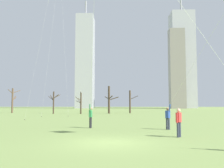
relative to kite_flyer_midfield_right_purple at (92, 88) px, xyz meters
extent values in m
plane|color=#7A934C|center=(1.46, -5.70, -3.04)|extent=(400.00, 400.00, 0.00)
cylinder|color=black|center=(-0.25, 2.01, -2.62)|extent=(0.14, 0.14, 0.85)
cylinder|color=black|center=(-0.29, 1.79, -2.62)|extent=(0.14, 0.14, 0.85)
cube|color=#338C4C|center=(-0.27, 1.90, -1.92)|extent=(0.25, 0.37, 0.54)
sphere|color=#9E7051|center=(-0.27, 1.90, -1.53)|extent=(0.22, 0.22, 0.22)
cylinder|color=#338C4C|center=(-0.24, 2.11, -1.96)|extent=(0.09, 0.09, 0.55)
cylinder|color=#338C4C|center=(-0.30, 1.69, -1.45)|extent=(0.12, 0.21, 0.56)
cylinder|color=#33384C|center=(5.53, 0.88, -2.62)|extent=(0.14, 0.14, 0.85)
cylinder|color=#33384C|center=(5.65, 0.69, -2.62)|extent=(0.14, 0.14, 0.85)
cube|color=#2D4CA5|center=(5.59, 0.79, -1.92)|extent=(0.35, 0.39, 0.54)
sphere|color=#9E7051|center=(5.59, 0.79, -1.53)|extent=(0.22, 0.22, 0.22)
cylinder|color=#2D4CA5|center=(5.48, 0.97, -1.96)|extent=(0.09, 0.09, 0.55)
cylinder|color=#2D4CA5|center=(5.70, 0.61, -1.45)|extent=(0.18, 0.22, 0.56)
cylinder|color=silver|center=(7.67, -2.58, 3.06)|extent=(3.95, 6.39, 8.52)
cylinder|color=#33384C|center=(5.41, -3.46, -2.62)|extent=(0.14, 0.14, 0.85)
cylinder|color=#33384C|center=(5.27, -3.63, -2.62)|extent=(0.14, 0.14, 0.85)
cube|color=red|center=(5.34, -3.55, -1.92)|extent=(0.37, 0.39, 0.54)
sphere|color=beige|center=(5.34, -3.55, -1.53)|extent=(0.22, 0.22, 0.22)
cylinder|color=red|center=(5.47, -3.38, -1.96)|extent=(0.09, 0.09, 0.55)
cylinder|color=red|center=(5.21, -3.71, -1.96)|extent=(0.09, 0.09, 0.55)
cylinder|color=silver|center=(-7.41, 24.09, 10.74)|extent=(2.82, 4.59, 27.48)
cylinder|color=#3F3833|center=(-6.00, 21.80, -3.00)|extent=(0.10, 0.10, 0.08)
cylinder|color=silver|center=(-9.19, 22.00, 8.68)|extent=(0.92, 4.59, 23.37)
cylinder|color=#3F3833|center=(-9.65, 19.71, -3.00)|extent=(0.10, 0.10, 0.08)
cylinder|color=silver|center=(-6.63, 11.08, 10.44)|extent=(5.25, 1.65, 26.90)
cylinder|color=#3F3833|center=(-9.25, 11.90, -3.00)|extent=(0.10, 0.10, 0.08)
cylinder|color=#423326|center=(-11.15, 32.41, -0.80)|extent=(0.28, 0.28, 4.48)
cylinder|color=#423326|center=(-11.78, 32.81, 0.07)|extent=(1.37, 0.91, 0.95)
cylinder|color=#423326|center=(-10.68, 33.32, 0.49)|extent=(1.05, 1.91, 0.89)
cylinder|color=#423326|center=(-10.63, 32.41, 0.46)|extent=(1.12, 0.15, 0.88)
cylinder|color=#423326|center=(-11.59, 32.80, 0.17)|extent=(1.03, 0.94, 1.16)
cylinder|color=#423326|center=(0.04, 33.78, -0.20)|extent=(0.42, 0.42, 5.69)
cylinder|color=#423326|center=(-0.40, 34.22, 0.21)|extent=(1.03, 1.03, 0.65)
cylinder|color=#423326|center=(0.42, 33.32, 0.29)|extent=(0.97, 1.10, 0.81)
cylinder|color=#423326|center=(1.04, 33.81, 0.07)|extent=(2.05, 0.24, 0.80)
cylinder|color=brown|center=(-21.47, 36.84, -0.33)|extent=(0.37, 0.37, 5.43)
cylinder|color=brown|center=(-20.87, 37.46, 1.70)|extent=(1.32, 1.36, 0.70)
cylinder|color=brown|center=(-21.37, 37.55, 0.08)|extent=(0.33, 1.48, 0.74)
cylinder|color=brown|center=(-21.33, 37.41, 0.20)|extent=(0.48, 1.29, 1.18)
cylinder|color=brown|center=(-21.83, 36.48, 1.69)|extent=(0.91, 0.90, 1.03)
cylinder|color=#423326|center=(4.50, 36.13, -0.60)|extent=(0.35, 0.35, 4.90)
cylinder|color=#423326|center=(5.35, 36.06, 0.29)|extent=(1.74, 0.26, 0.88)
cylinder|color=#423326|center=(4.62, 36.83, 0.77)|extent=(0.42, 1.52, 1.09)
cylinder|color=#423326|center=(4.53, 36.71, 1.11)|extent=(0.22, 1.22, 0.72)
cylinder|color=#423326|center=(-5.41, 31.27, -0.96)|extent=(0.29, 0.29, 4.17)
cylinder|color=#423326|center=(-5.39, 30.85, 0.99)|extent=(0.16, 0.93, 0.71)
cylinder|color=#423326|center=(-5.63, 30.76, -0.15)|extent=(0.53, 1.10, 0.46)
cylinder|color=#423326|center=(-5.91, 30.97, -0.23)|extent=(1.10, 0.73, 1.20)
cylinder|color=#423326|center=(-5.92, 31.57, -0.67)|extent=(1.09, 0.70, 0.54)
cube|color=#B2B2B7|center=(35.39, 111.05, 21.95)|extent=(11.69, 10.37, 49.98)
cylinder|color=#99999E|center=(35.39, 111.05, 51.18)|extent=(0.80, 0.80, 8.50)
cube|color=gray|center=(29.43, 98.08, 15.58)|extent=(6.98, 5.29, 37.26)
cube|color=#B2B2B7|center=(-14.95, 109.33, 20.80)|extent=(8.69, 11.81, 47.70)
cylinder|color=#99999E|center=(-14.95, 109.33, 49.03)|extent=(0.80, 0.80, 8.75)
camera|label=1|loc=(1.89, -17.91, -1.21)|focal=40.03mm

